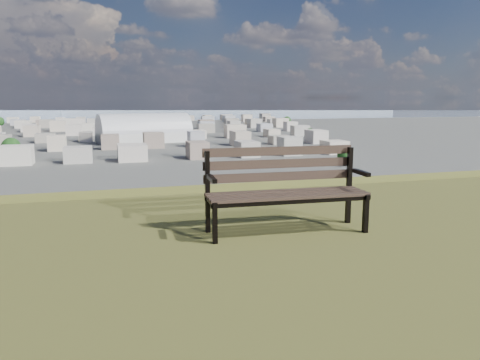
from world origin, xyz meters
name	(u,v)px	position (x,y,z in m)	size (l,w,h in m)	color
park_bench	(284,185)	(1.27, 1.50, 25.56)	(1.94, 0.70, 1.00)	#3B2F22
grass_tufts	(196,281)	(-0.12, -0.06, 25.11)	(12.49, 7.38, 0.28)	brown
arena	(144,133)	(22.82, 284.12, 5.37)	(57.49, 33.47, 22.78)	silver
city_blocks	(104,126)	(0.00, 394.44, 3.50)	(395.00, 361.00, 7.00)	beige
city_trees	(62,132)	(-26.39, 319.00, 4.83)	(406.52, 387.20, 9.98)	#312518
bay_water	(103,112)	(0.00, 900.00, 0.00)	(2400.00, 700.00, 0.12)	#8898AD
far_hills	(80,98)	(-60.92, 1402.93, 25.47)	(2050.00, 340.00, 60.00)	#91A2B5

